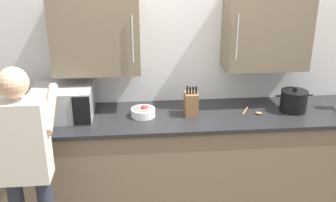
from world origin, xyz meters
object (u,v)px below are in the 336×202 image
(fruit_bowl, at_px, (143,112))
(person_figure, at_px, (25,159))
(microwave_oven, at_px, (59,103))
(knife_block, at_px, (191,104))
(wooden_spoon, at_px, (253,112))
(stock_pot, at_px, (294,101))

(fruit_bowl, distance_m, person_figure, 1.09)
(microwave_oven, xyz_separation_m, knife_block, (1.13, -0.05, -0.03))
(fruit_bowl, distance_m, wooden_spoon, 0.97)
(microwave_oven, bearing_deg, person_figure, -99.25)
(wooden_spoon, relative_size, person_figure, 0.12)
(stock_pot, xyz_separation_m, wooden_spoon, (-0.37, -0.02, -0.09))
(fruit_bowl, relative_size, wooden_spoon, 1.07)
(stock_pot, distance_m, person_figure, 2.28)
(microwave_oven, height_order, person_figure, person_figure)
(microwave_oven, relative_size, fruit_bowl, 3.71)
(knife_block, relative_size, stock_pot, 0.83)
(microwave_oven, xyz_separation_m, wooden_spoon, (1.68, -0.07, -0.12))
(fruit_bowl, bearing_deg, person_figure, -139.96)
(microwave_oven, bearing_deg, wooden_spoon, -2.26)
(knife_block, distance_m, stock_pot, 0.92)
(fruit_bowl, xyz_separation_m, knife_block, (0.42, -0.01, 0.06))
(wooden_spoon, xyz_separation_m, person_figure, (-1.80, -0.68, 0.01))
(stock_pot, relative_size, person_figure, 0.21)
(person_figure, bearing_deg, fruit_bowl, 40.04)
(fruit_bowl, xyz_separation_m, wooden_spoon, (0.97, -0.02, -0.03))
(wooden_spoon, height_order, person_figure, person_figure)
(microwave_oven, height_order, wooden_spoon, microwave_oven)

